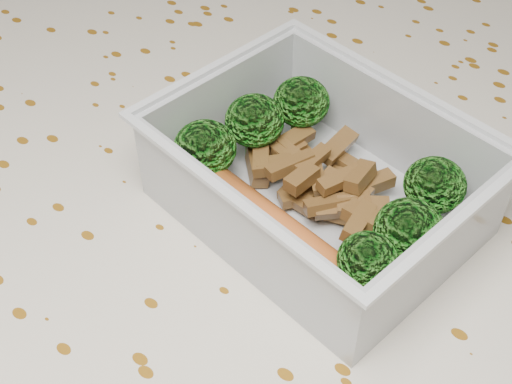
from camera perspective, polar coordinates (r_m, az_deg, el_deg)
The scene contains 6 objects.
dining_table at distance 0.52m, azimuth 0.47°, elevation -8.49°, with size 1.40×0.90×0.75m.
tablecloth at distance 0.48m, azimuth 0.50°, elevation -4.95°, with size 1.46×0.96×0.19m.
lunch_container at distance 0.44m, azimuth 4.97°, elevation 0.42°, with size 0.21×0.17×0.07m.
broccoli_florets at distance 0.43m, azimuth 5.17°, elevation 1.92°, with size 0.17×0.12×0.05m.
meat_pile at distance 0.45m, azimuth 5.48°, elevation 0.90°, with size 0.11×0.09×0.03m.
sausage at distance 0.42m, azimuth 1.50°, elevation -3.06°, with size 0.17×0.04×0.02m.
Camera 1 is at (0.19, -0.24, 1.09)m, focal length 50.00 mm.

